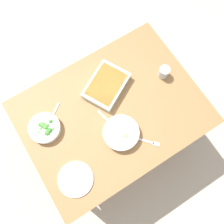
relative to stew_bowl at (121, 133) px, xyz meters
name	(u,v)px	position (x,y,z in m)	size (l,w,h in m)	color
ground_plane	(112,133)	(-0.03, -0.16, -0.77)	(6.00, 6.00, 0.00)	#B2A899
dining_table	(112,115)	(-0.03, -0.16, -0.12)	(1.20, 0.90, 0.74)	olive
stew_bowl	(121,133)	(0.00, 0.00, 0.00)	(0.23, 0.23, 0.06)	white
broccoli_bowl	(45,128)	(0.40, -0.29, 0.00)	(0.21, 0.21, 0.07)	white
baking_dish	(106,86)	(-0.09, -0.33, 0.00)	(0.37, 0.34, 0.06)	silver
drink_cup	(164,72)	(-0.47, -0.20, 0.01)	(0.07, 0.07, 0.08)	#B2BCC6
side_plate	(76,179)	(0.39, 0.09, -0.03)	(0.22, 0.22, 0.01)	white
spoon_by_stew	(110,123)	(0.02, -0.10, -0.03)	(0.06, 0.18, 0.01)	silver
spoon_by_broccoli	(51,118)	(0.33, -0.33, -0.03)	(0.15, 0.12, 0.01)	silver
fork_on_table	(148,142)	(-0.12, 0.14, -0.03)	(0.13, 0.14, 0.01)	silver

